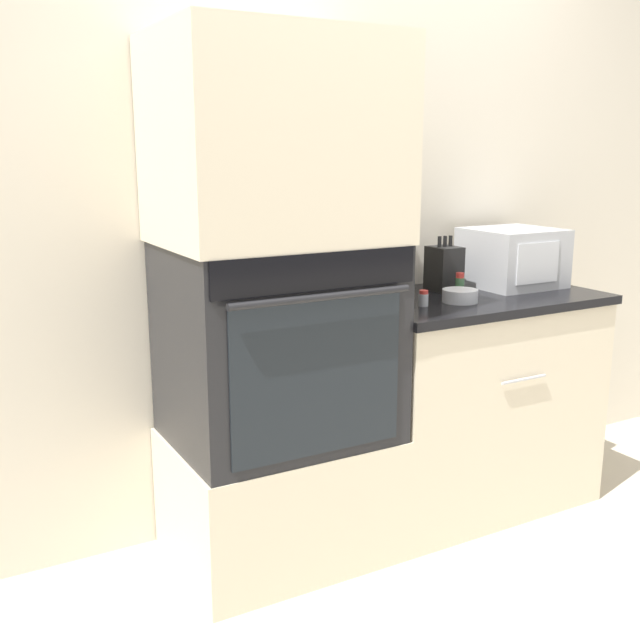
{
  "coord_description": "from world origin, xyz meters",
  "views": [
    {
      "loc": [
        -1.52,
        -2.02,
        1.49
      ],
      "look_at": [
        -0.27,
        0.21,
        0.9
      ],
      "focal_mm": 42.0,
      "sensor_mm": 36.0,
      "label": 1
    }
  ],
  "objects_px": {
    "bowl": "(460,296)",
    "condiment_jar_mid": "(460,285)",
    "microwave": "(512,257)",
    "condiment_jar_far": "(361,285)",
    "condiment_jar_near": "(424,298)",
    "wall_oven": "(278,342)",
    "knife_block": "(444,268)"
  },
  "relations": [
    {
      "from": "bowl",
      "to": "condiment_jar_mid",
      "type": "bearing_deg",
      "value": 51.27
    },
    {
      "from": "knife_block",
      "to": "condiment_jar_near",
      "type": "height_order",
      "value": "knife_block"
    },
    {
      "from": "microwave",
      "to": "condiment_jar_mid",
      "type": "xyz_separation_m",
      "value": [
        -0.35,
        -0.07,
        -0.08
      ]
    },
    {
      "from": "microwave",
      "to": "bowl",
      "type": "bearing_deg",
      "value": -157.96
    },
    {
      "from": "wall_oven",
      "to": "bowl",
      "type": "relative_size",
      "value": 5.46
    },
    {
      "from": "condiment_jar_mid",
      "to": "bowl",
      "type": "bearing_deg",
      "value": -128.73
    },
    {
      "from": "microwave",
      "to": "knife_block",
      "type": "bearing_deg",
      "value": 170.37
    },
    {
      "from": "bowl",
      "to": "condiment_jar_far",
      "type": "relative_size",
      "value": 1.51
    },
    {
      "from": "microwave",
      "to": "bowl",
      "type": "height_order",
      "value": "microwave"
    },
    {
      "from": "bowl",
      "to": "condiment_jar_near",
      "type": "distance_m",
      "value": 0.17
    },
    {
      "from": "wall_oven",
      "to": "condiment_jar_near",
      "type": "relative_size",
      "value": 12.34
    },
    {
      "from": "condiment_jar_mid",
      "to": "microwave",
      "type": "bearing_deg",
      "value": 11.95
    },
    {
      "from": "wall_oven",
      "to": "knife_block",
      "type": "distance_m",
      "value": 0.87
    },
    {
      "from": "microwave",
      "to": "condiment_jar_near",
      "type": "relative_size",
      "value": 6.01
    },
    {
      "from": "microwave",
      "to": "bowl",
      "type": "relative_size",
      "value": 2.66
    },
    {
      "from": "wall_oven",
      "to": "condiment_jar_far",
      "type": "xyz_separation_m",
      "value": [
        0.47,
        0.2,
        0.13
      ]
    },
    {
      "from": "microwave",
      "to": "knife_block",
      "type": "distance_m",
      "value": 0.33
    },
    {
      "from": "microwave",
      "to": "bowl",
      "type": "distance_m",
      "value": 0.47
    },
    {
      "from": "wall_oven",
      "to": "bowl",
      "type": "distance_m",
      "value": 0.76
    },
    {
      "from": "microwave",
      "to": "condiment_jar_mid",
      "type": "relative_size",
      "value": 3.84
    },
    {
      "from": "condiment_jar_mid",
      "to": "condiment_jar_far",
      "type": "bearing_deg",
      "value": 151.24
    },
    {
      "from": "wall_oven",
      "to": "microwave",
      "type": "distance_m",
      "value": 1.19
    },
    {
      "from": "microwave",
      "to": "condiment_jar_near",
      "type": "xyz_separation_m",
      "value": [
        -0.6,
        -0.16,
        -0.09
      ]
    },
    {
      "from": "wall_oven",
      "to": "condiment_jar_far",
      "type": "distance_m",
      "value": 0.53
    },
    {
      "from": "bowl",
      "to": "condiment_jar_near",
      "type": "bearing_deg",
      "value": 177.12
    },
    {
      "from": "knife_block",
      "to": "bowl",
      "type": "bearing_deg",
      "value": -113.54
    },
    {
      "from": "knife_block",
      "to": "condiment_jar_near",
      "type": "relative_size",
      "value": 3.76
    },
    {
      "from": "bowl",
      "to": "condiment_jar_far",
      "type": "distance_m",
      "value": 0.4
    },
    {
      "from": "microwave",
      "to": "knife_block",
      "type": "height_order",
      "value": "microwave"
    },
    {
      "from": "wall_oven",
      "to": "bowl",
      "type": "xyz_separation_m",
      "value": [
        0.74,
        -0.09,
        0.11
      ]
    },
    {
      "from": "microwave",
      "to": "condiment_jar_mid",
      "type": "bearing_deg",
      "value": -168.05
    },
    {
      "from": "microwave",
      "to": "condiment_jar_mid",
      "type": "distance_m",
      "value": 0.36
    }
  ]
}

